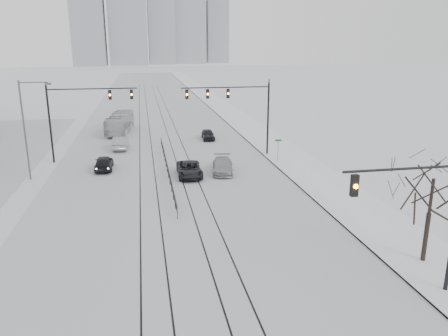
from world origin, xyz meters
TOP-DOWN VIEW (x-y plane):
  - road at (0.00, 60.00)m, footprint 22.00×260.00m
  - sidewalk_east at (13.50, 60.00)m, footprint 5.00×260.00m
  - curb at (11.05, 60.00)m, footprint 0.10×260.00m
  - tram_rails at (-0.00, 40.00)m, footprint 5.30×180.00m
  - skyline at (5.02, 273.63)m, footprint 96.00×48.00m
  - traffic_mast_near at (10.79, 6.00)m, footprint 6.10×0.37m
  - traffic_mast_ne at (8.15, 34.99)m, footprint 9.60×0.37m
  - traffic_mast_nw at (-8.52, 36.00)m, footprint 9.10×0.37m
  - street_light_west at (-12.20, 30.00)m, footprint 2.73×0.25m
  - bare_tree at (13.20, 9.00)m, footprint 4.40×4.40m
  - median_fence at (0.00, 30.00)m, footprint 0.06×24.00m
  - street_sign at (11.80, 32.00)m, footprint 0.70×0.06m
  - sedan_sb_inner at (-6.07, 32.09)m, footprint 1.70×4.19m
  - sedan_sb_outer at (-4.81, 40.98)m, footprint 1.76×4.66m
  - sedan_nb_front at (2.00, 28.33)m, footprint 2.32×4.88m
  - sedan_nb_right at (5.29, 28.96)m, footprint 2.63×4.98m
  - sedan_nb_far at (6.21, 44.42)m, footprint 1.68×3.87m
  - box_truck at (-5.25, 51.28)m, footprint 3.78×10.15m

SIDE VIEW (x-z plane):
  - road at x=0.00m, z-range 0.00..0.02m
  - tram_rails at x=0.00m, z-range 0.02..0.03m
  - curb at x=11.05m, z-range 0.00..0.12m
  - sidewalk_east at x=13.50m, z-range 0.00..0.16m
  - median_fence at x=0.00m, z-range 0.03..1.03m
  - sedan_nb_far at x=6.21m, z-range 0.00..1.30m
  - sedan_nb_front at x=2.00m, z-range 0.00..1.34m
  - sedan_nb_right at x=5.29m, z-range 0.00..1.37m
  - sedan_sb_inner at x=-6.07m, z-range 0.00..1.43m
  - sedan_sb_outer at x=-4.81m, z-range 0.00..1.52m
  - box_truck at x=-5.25m, z-range 0.00..2.76m
  - street_sign at x=11.80m, z-range 0.41..2.81m
  - bare_tree at x=13.20m, z-range 1.44..7.54m
  - traffic_mast_near at x=10.79m, z-range 1.06..8.06m
  - street_light_west at x=-12.20m, z-range 0.71..9.71m
  - traffic_mast_nw at x=-8.52m, z-range 1.57..9.57m
  - traffic_mast_ne at x=8.15m, z-range 1.76..9.76m
  - skyline at x=5.02m, z-range -5.35..66.65m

